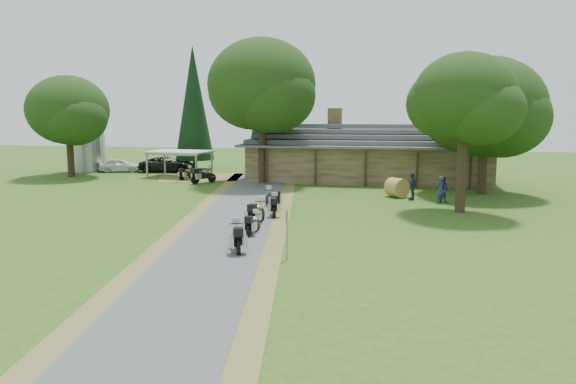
% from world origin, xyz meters
% --- Properties ---
extents(ground, '(120.00, 120.00, 0.00)m').
position_xyz_m(ground, '(0.00, 0.00, 0.00)').
color(ground, '#2B5116').
rests_on(ground, ground).
extents(driveway, '(51.95, 51.95, 0.00)m').
position_xyz_m(driveway, '(-0.50, 4.00, 0.00)').
color(driveway, '#4B4B4E').
rests_on(driveway, ground).
extents(lodge, '(21.40, 9.40, 4.90)m').
position_xyz_m(lodge, '(6.00, 24.00, 2.45)').
color(lodge, brown).
rests_on(lodge, ground).
extents(silo, '(3.76, 3.76, 7.15)m').
position_xyz_m(silo, '(-21.66, 25.90, 3.57)').
color(silo, gray).
rests_on(silo, ground).
extents(carport, '(5.90, 4.35, 2.36)m').
position_xyz_m(carport, '(-10.89, 23.01, 1.18)').
color(carport, silver).
rests_on(carport, ground).
extents(car_white_sedan, '(3.34, 5.48, 1.70)m').
position_xyz_m(car_white_sedan, '(-18.04, 25.65, 0.85)').
color(car_white_sedan, white).
rests_on(car_white_sedan, ground).
extents(car_dark_suv, '(3.51, 6.23, 2.25)m').
position_xyz_m(car_dark_suv, '(-13.47, 26.57, 1.13)').
color(car_dark_suv, black).
rests_on(car_dark_suv, ground).
extents(motorcycle_row_a, '(1.25, 2.08, 1.35)m').
position_xyz_m(motorcycle_row_a, '(1.36, -2.07, 0.68)').
color(motorcycle_row_a, navy).
rests_on(motorcycle_row_a, ground).
extents(motorcycle_row_b, '(0.67, 1.72, 1.15)m').
position_xyz_m(motorcycle_row_b, '(1.26, 1.28, 0.57)').
color(motorcycle_row_b, '#A1A3A9').
rests_on(motorcycle_row_b, ground).
extents(motorcycle_row_c, '(0.82, 2.12, 1.42)m').
position_xyz_m(motorcycle_row_c, '(0.94, 3.51, 0.71)').
color(motorcycle_row_c, '#E7AF0E').
rests_on(motorcycle_row_c, ground).
extents(motorcycle_row_d, '(0.92, 1.95, 1.28)m').
position_xyz_m(motorcycle_row_d, '(1.32, 6.22, 0.64)').
color(motorcycle_row_d, '#C43D06').
rests_on(motorcycle_row_d, ground).
extents(motorcycle_row_e, '(1.53, 1.93, 1.29)m').
position_xyz_m(motorcycle_row_e, '(0.65, 8.76, 0.65)').
color(motorcycle_row_e, black).
rests_on(motorcycle_row_e, ground).
extents(motorcycle_carport_a, '(1.03, 1.83, 1.19)m').
position_xyz_m(motorcycle_carport_a, '(-9.59, 21.19, 0.59)').
color(motorcycle_carport_a, yellow).
rests_on(motorcycle_carport_a, ground).
extents(motorcycle_carport_b, '(1.84, 2.12, 1.46)m').
position_xyz_m(motorcycle_carport_b, '(-7.31, 19.08, 0.73)').
color(motorcycle_carport_b, slate).
rests_on(motorcycle_carport_b, ground).
extents(person_a, '(0.73, 0.71, 2.09)m').
position_xyz_m(person_a, '(11.17, 12.41, 1.04)').
color(person_a, '#2B3550').
rests_on(person_a, ground).
extents(person_b, '(0.69, 0.62, 2.01)m').
position_xyz_m(person_b, '(11.36, 12.71, 1.00)').
color(person_b, '#2B3550').
rests_on(person_b, ground).
extents(person_c, '(0.64, 0.74, 2.18)m').
position_xyz_m(person_c, '(9.43, 13.60, 1.09)').
color(person_c, '#2B3550').
rests_on(person_c, ground).
extents(hay_bale, '(1.82, 1.80, 1.34)m').
position_xyz_m(hay_bale, '(8.41, 14.50, 0.67)').
color(hay_bale, olive).
rests_on(hay_bale, ground).
extents(sign_post, '(0.37, 0.06, 2.05)m').
position_xyz_m(sign_post, '(3.75, -3.07, 1.03)').
color(sign_post, gray).
rests_on(sign_post, ground).
extents(oak_lodge_left, '(8.85, 8.85, 13.07)m').
position_xyz_m(oak_lodge_left, '(-2.53, 20.09, 6.53)').
color(oak_lodge_left, black).
rests_on(oak_lodge_left, ground).
extents(oak_lodge_right, '(8.43, 8.43, 10.13)m').
position_xyz_m(oak_lodge_right, '(14.50, 17.13, 5.06)').
color(oak_lodge_right, black).
rests_on(oak_lodge_right, ground).
extents(oak_driveway, '(5.97, 5.97, 11.12)m').
position_xyz_m(oak_driveway, '(12.06, 9.17, 5.56)').
color(oak_driveway, black).
rests_on(oak_driveway, ground).
extents(oak_silo, '(7.26, 7.26, 9.73)m').
position_xyz_m(oak_silo, '(-20.69, 21.36, 4.86)').
color(oak_silo, black).
rests_on(oak_silo, ground).
extents(cedar_near, '(3.64, 3.64, 11.58)m').
position_xyz_m(cedar_near, '(-3.83, 27.29, 5.79)').
color(cedar_near, black).
rests_on(cedar_near, ground).
extents(cedar_far, '(3.89, 3.89, 12.40)m').
position_xyz_m(cedar_far, '(-11.58, 29.04, 6.20)').
color(cedar_far, black).
rests_on(cedar_far, ground).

